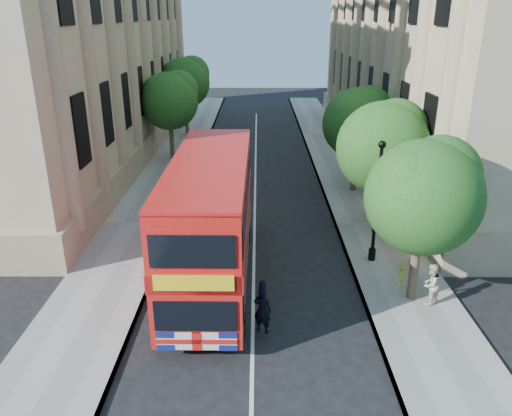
{
  "coord_description": "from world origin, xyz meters",
  "views": [
    {
      "loc": [
        0.16,
        -12.96,
        9.84
      ],
      "look_at": [
        0.09,
        6.42,
        2.3
      ],
      "focal_mm": 35.0,
      "sensor_mm": 36.0,
      "label": 1
    }
  ],
  "objects_px": {
    "box_van": "(207,167)",
    "double_decker_bus": "(211,217)",
    "lamp_post": "(376,207)",
    "police_constable": "(262,310)",
    "woman_pedestrian": "(431,284)"
  },
  "relations": [
    {
      "from": "box_van",
      "to": "double_decker_bus",
      "type": "bearing_deg",
      "value": -81.3
    },
    {
      "from": "lamp_post",
      "to": "box_van",
      "type": "xyz_separation_m",
      "value": [
        -7.9,
        9.77,
        -1.18
      ]
    },
    {
      "from": "lamp_post",
      "to": "double_decker_bus",
      "type": "height_order",
      "value": "lamp_post"
    },
    {
      "from": "lamp_post",
      "to": "box_van",
      "type": "bearing_deg",
      "value": 128.97
    },
    {
      "from": "police_constable",
      "to": "woman_pedestrian",
      "type": "xyz_separation_m",
      "value": [
        6.0,
        1.57,
        0.07
      ]
    },
    {
      "from": "box_van",
      "to": "police_constable",
      "type": "bearing_deg",
      "value": -75.55
    },
    {
      "from": "lamp_post",
      "to": "box_van",
      "type": "distance_m",
      "value": 12.62
    },
    {
      "from": "box_van",
      "to": "woman_pedestrian",
      "type": "distance_m",
      "value": 16.1
    },
    {
      "from": "double_decker_bus",
      "to": "box_van",
      "type": "distance_m",
      "value": 11.39
    },
    {
      "from": "lamp_post",
      "to": "police_constable",
      "type": "relative_size",
      "value": 3.11
    },
    {
      "from": "lamp_post",
      "to": "double_decker_bus",
      "type": "distance_m",
      "value": 6.77
    },
    {
      "from": "double_decker_bus",
      "to": "woman_pedestrian",
      "type": "distance_m",
      "value": 8.35
    },
    {
      "from": "double_decker_bus",
      "to": "police_constable",
      "type": "xyz_separation_m",
      "value": [
        1.93,
        -3.54,
        -1.83
      ]
    },
    {
      "from": "double_decker_bus",
      "to": "woman_pedestrian",
      "type": "relative_size",
      "value": 6.7
    },
    {
      "from": "lamp_post",
      "to": "woman_pedestrian",
      "type": "relative_size",
      "value": 3.31
    }
  ]
}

